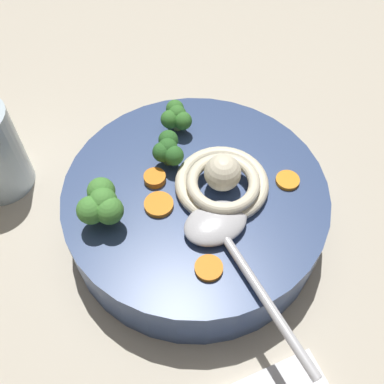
% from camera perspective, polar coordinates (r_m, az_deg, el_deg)
% --- Properties ---
extents(table_slab, '(1.29, 1.29, 0.03)m').
position_cam_1_polar(table_slab, '(0.50, -0.62, -3.95)').
color(table_slab, '#BCB29E').
rests_on(table_slab, ground).
extents(soup_bowl, '(0.26, 0.26, 0.06)m').
position_cam_1_polar(soup_bowl, '(0.45, -0.00, -2.19)').
color(soup_bowl, '#334775').
rests_on(soup_bowl, table_slab).
extents(noodle_pile, '(0.10, 0.10, 0.04)m').
position_cam_1_polar(noodle_pile, '(0.42, 3.89, 1.42)').
color(noodle_pile, beige).
rests_on(noodle_pile, soup_bowl).
extents(soup_spoon, '(0.18, 0.07, 0.02)m').
position_cam_1_polar(soup_spoon, '(0.40, 4.01, -5.49)').
color(soup_spoon, '#B7B7BC').
rests_on(soup_spoon, soup_bowl).
extents(broccoli_floret_front, '(0.05, 0.04, 0.04)m').
position_cam_1_polar(broccoli_floret_front, '(0.40, -11.43, -1.53)').
color(broccoli_floret_front, '#7A9E60').
rests_on(broccoli_floret_front, soup_bowl).
extents(broccoli_floret_far, '(0.04, 0.03, 0.03)m').
position_cam_1_polar(broccoli_floret_far, '(0.44, -2.87, 5.58)').
color(broccoli_floret_far, '#7A9E60').
rests_on(broccoli_floret_far, soup_bowl).
extents(broccoli_floret_rear, '(0.04, 0.03, 0.03)m').
position_cam_1_polar(broccoli_floret_rear, '(0.47, -2.03, 9.65)').
color(broccoli_floret_rear, '#7A9E60').
rests_on(broccoli_floret_rear, soup_bowl).
extents(carrot_slice_center, '(0.03, 0.03, 0.00)m').
position_cam_1_polar(carrot_slice_center, '(0.42, -4.25, -1.60)').
color(carrot_slice_center, orange).
rests_on(carrot_slice_center, soup_bowl).
extents(carrot_slice_beside_noodles, '(0.02, 0.02, 0.01)m').
position_cam_1_polar(carrot_slice_beside_noodles, '(0.44, -4.77, 1.78)').
color(carrot_slice_beside_noodles, orange).
rests_on(carrot_slice_beside_noodles, soup_bowl).
extents(carrot_slice_beside_chili, '(0.02, 0.02, 0.00)m').
position_cam_1_polar(carrot_slice_beside_chili, '(0.39, 2.15, -9.67)').
color(carrot_slice_beside_chili, orange).
rests_on(carrot_slice_beside_chili, soup_bowl).
extents(carrot_slice_near_spoon, '(0.02, 0.02, 0.00)m').
position_cam_1_polar(carrot_slice_near_spoon, '(0.45, 12.08, 1.47)').
color(carrot_slice_near_spoon, orange).
rests_on(carrot_slice_near_spoon, soup_bowl).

